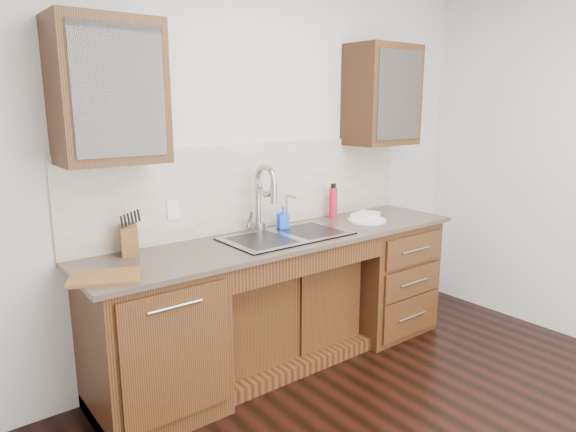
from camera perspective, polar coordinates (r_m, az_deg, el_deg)
wall_back at (r=3.60m, az=-3.91°, el=5.75°), size 4.00×0.10×2.70m
base_cabinet_left at (r=3.11m, az=-14.86°, el=-13.27°), size 0.70×0.62×0.88m
base_cabinet_center at (r=3.64m, az=-1.27°, el=-10.46°), size 1.20×0.44×0.70m
base_cabinet_right at (r=4.15m, az=10.15°, el=-6.42°), size 0.70×0.62×0.88m
countertop at (r=3.39m, az=-0.26°, el=-2.49°), size 2.70×0.65×0.03m
backsplash at (r=3.57m, az=-3.33°, el=3.36°), size 2.70×0.02×0.59m
sink at (r=3.39m, az=-0.10°, el=-3.68°), size 0.84×0.46×0.19m
faucet at (r=3.47m, az=-3.34°, el=1.49°), size 0.04×0.04×0.40m
filter_tap at (r=3.64m, az=-0.16°, el=0.74°), size 0.02×0.02×0.24m
upper_cabinet_left at (r=2.91m, az=-19.37°, el=12.89°), size 0.55×0.34×0.75m
upper_cabinet_right at (r=4.10m, az=10.39°, el=13.04°), size 0.55×0.34×0.75m
outlet_left at (r=3.26m, az=-12.65°, el=0.67°), size 0.08×0.01×0.12m
outlet_right at (r=3.97m, az=4.55°, el=3.02°), size 0.08×0.01×0.12m
soap_bottle at (r=3.55m, az=-0.56°, el=-0.22°), size 0.09×0.09×0.16m
water_bottle at (r=3.90m, az=5.03°, el=1.45°), size 0.08×0.08×0.23m
plate at (r=3.85m, az=8.76°, el=-0.46°), size 0.35×0.35×0.02m
dish_towel at (r=3.92m, az=8.60°, el=0.13°), size 0.24×0.20×0.03m
knife_block at (r=3.10m, az=-17.23°, el=-2.54°), size 0.13×0.17×0.17m
cutting_board at (r=2.74m, az=-19.63°, el=-6.40°), size 0.41×0.36×0.02m
cup_left_a at (r=2.88m, az=-21.21°, el=11.63°), size 0.12×0.12×0.09m
cup_left_b at (r=2.93m, az=-18.09°, el=11.89°), size 0.12×0.12×0.09m
cup_right_a at (r=4.03m, az=9.42°, el=12.34°), size 0.12×0.12×0.09m
cup_right_b at (r=4.20m, az=11.54°, el=12.32°), size 0.11×0.11×0.10m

